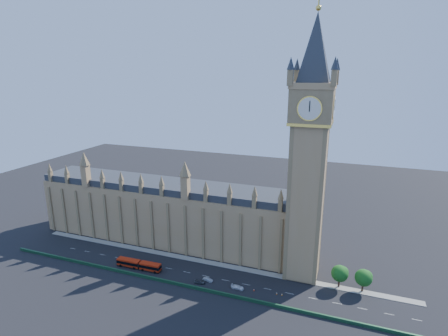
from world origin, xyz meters
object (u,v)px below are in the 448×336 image
(car_grey, at_px, (200,282))
(car_white, at_px, (237,287))
(car_silver, at_px, (208,280))
(red_bus, at_px, (139,265))

(car_grey, height_order, car_white, car_grey)
(car_silver, bearing_deg, red_bus, 99.44)
(red_bus, xyz_separation_m, car_grey, (26.79, -1.15, -0.99))
(car_white, bearing_deg, car_grey, 95.44)
(red_bus, height_order, car_white, red_bus)
(car_grey, relative_size, car_white, 0.88)
(red_bus, distance_m, car_white, 40.96)
(red_bus, distance_m, car_silver, 29.09)
(car_silver, xyz_separation_m, car_white, (11.90, -0.85, 0.03))
(red_bus, relative_size, car_grey, 4.66)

